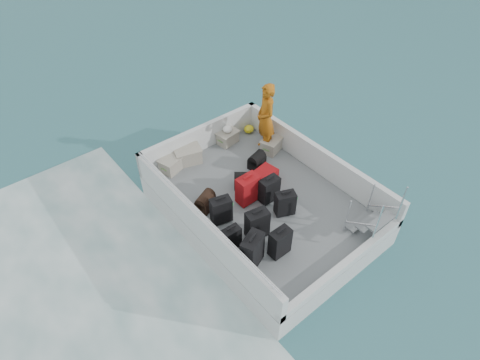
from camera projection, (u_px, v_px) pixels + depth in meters
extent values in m
plane|color=#195358|center=(261.00, 217.00, 9.66)|extent=(160.00, 160.00, 0.00)
plane|color=white|center=(67.00, 339.00, 7.42)|extent=(10.00, 10.00, 0.00)
cube|color=silver|center=(262.00, 209.00, 9.45)|extent=(3.60, 5.00, 0.60)
cube|color=slate|center=(262.00, 199.00, 9.24)|extent=(3.30, 4.70, 0.02)
cube|color=silver|center=(200.00, 225.00, 8.20)|extent=(0.14, 5.00, 0.70)
cube|color=silver|center=(316.00, 157.00, 9.80)|extent=(0.14, 5.00, 0.70)
cube|color=silver|center=(201.00, 138.00, 10.39)|extent=(3.60, 0.14, 0.70)
cube|color=silver|center=(345.00, 265.00, 7.78)|extent=(3.60, 0.14, 0.20)
cylinder|color=silver|center=(198.00, 212.00, 7.92)|extent=(0.04, 4.80, 0.04)
cube|color=black|center=(252.00, 252.00, 7.66)|extent=(0.57, 0.45, 0.77)
cube|color=black|center=(231.00, 239.00, 8.02)|extent=(0.38, 0.23, 0.56)
cube|color=black|center=(221.00, 211.00, 8.54)|extent=(0.50, 0.37, 0.64)
cube|color=black|center=(280.00, 243.00, 7.89)|extent=(0.43, 0.25, 0.66)
cube|color=black|center=(257.00, 224.00, 8.22)|extent=(0.51, 0.36, 0.69)
cube|color=maroon|center=(248.00, 190.00, 8.96)|extent=(0.51, 0.31, 0.70)
cube|color=black|center=(285.00, 204.00, 8.71)|extent=(0.50, 0.40, 0.60)
cube|color=black|center=(269.00, 190.00, 9.01)|extent=(0.46, 0.27, 0.63)
cube|color=maroon|center=(264.00, 176.00, 9.63)|extent=(0.71, 0.52, 0.26)
cube|color=#A29C8D|center=(172.00, 164.00, 9.90)|extent=(0.66, 0.54, 0.34)
cube|color=#A29C8D|center=(188.00, 156.00, 10.10)|extent=(0.73, 0.59, 0.38)
cube|color=#A29C8D|center=(228.00, 138.00, 10.71)|extent=(0.57, 0.44, 0.32)
cube|color=#A29C8D|center=(272.00, 145.00, 10.46)|extent=(0.66, 0.54, 0.34)
ellipsoid|color=gold|center=(249.00, 129.00, 11.09)|extent=(0.28, 0.26, 0.22)
ellipsoid|color=white|center=(228.00, 130.00, 10.54)|extent=(0.24, 0.24, 0.18)
imported|color=orange|center=(266.00, 119.00, 10.00)|extent=(0.67, 0.81, 1.88)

